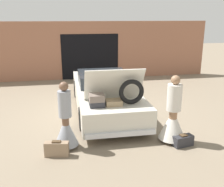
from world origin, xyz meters
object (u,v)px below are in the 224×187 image
object	(u,v)px
suitcase_beside_right_person	(183,141)
car	(104,93)
person_right	(173,119)
suitcase_beside_left_person	(57,149)
person_left	(66,125)

from	to	relation	value
suitcase_beside_right_person	car	bearing A→B (deg)	116.61
person_right	suitcase_beside_right_person	distance (m)	0.58
suitcase_beside_right_person	suitcase_beside_left_person	bearing A→B (deg)	178.86
suitcase_beside_left_person	suitcase_beside_right_person	size ratio (longest dim) A/B	1.06
car	person_left	world-z (taller)	car
person_left	car	bearing A→B (deg)	157.36
person_left	person_right	size ratio (longest dim) A/B	0.96
person_left	person_right	xyz separation A→B (m)	(2.61, -0.13, 0.02)
car	person_left	distance (m)	2.83
person_left	person_right	distance (m)	2.61
suitcase_beside_left_person	car	bearing A→B (deg)	62.04
suitcase_beside_left_person	person_right	bearing A→B (deg)	4.85
car	person_left	xyz separation A→B (m)	(-1.30, -2.51, 0.01)
car	suitcase_beside_right_person	world-z (taller)	car
person_right	suitcase_beside_left_person	world-z (taller)	person_right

